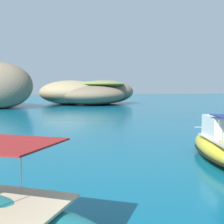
{
  "coord_description": "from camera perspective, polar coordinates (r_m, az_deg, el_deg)",
  "views": [
    {
      "loc": [
        -10.26,
        -1.44,
        3.61
      ],
      "look_at": [
        -1.18,
        20.71,
        1.78
      ],
      "focal_mm": 47.82,
      "sensor_mm": 36.0,
      "label": 1
    }
  ],
  "objects": [
    {
      "name": "islet_small",
      "position": [
        72.01,
        -5.04,
        3.68
      ],
      "size": [
        28.06,
        23.52,
        6.0
      ],
      "color": "#756651",
      "rests_on": "ground"
    }
  ]
}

